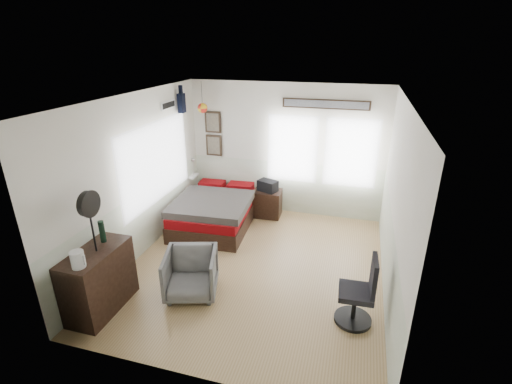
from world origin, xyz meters
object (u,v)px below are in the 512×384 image
bed (215,211)px  dresser (99,280)px  nightstand (267,203)px  task_chair (360,297)px  armchair (191,274)px

bed → dresser: dresser is taller
dresser → nightstand: size_ratio=1.79×
bed → dresser: size_ratio=2.01×
bed → task_chair: bearing=-40.0°
dresser → nightstand: bearing=67.1°
dresser → nightstand: dresser is taller
bed → armchair: (0.47, -2.12, 0.04)m
dresser → task_chair: size_ratio=1.03×
dresser → armchair: dresser is taller
armchair → dresser: bearing=-165.4°
armchair → task_chair: task_chair is taller
armchair → nightstand: (0.42, 2.83, -0.06)m
bed → task_chair: size_ratio=2.06×
task_chair → armchair: bearing=178.6°
bed → task_chair: (2.81, -2.08, 0.10)m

